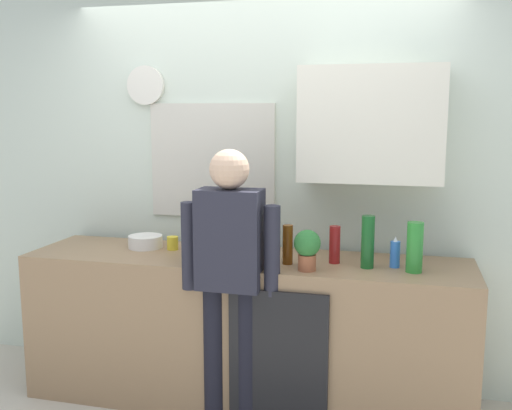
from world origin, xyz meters
TOP-DOWN VIEW (x-y plane):
  - kitchen_counter at (0.00, 0.30)m, footprint 2.70×0.64m
  - dishwasher_panel at (0.28, -0.03)m, footprint 0.56×0.02m
  - back_wall_assembly at (0.09, 0.70)m, footprint 4.30×0.42m
  - coffee_maker at (-0.22, 0.24)m, footprint 0.20×0.20m
  - bottle_clear_soda at (0.99, 0.22)m, footprint 0.09×0.09m
  - bottle_red_vinegar at (0.55, 0.30)m, footprint 0.06×0.06m
  - bottle_green_wine at (0.74, 0.24)m, footprint 0.07×0.07m
  - bottle_amber_beer at (0.28, 0.21)m, footprint 0.06×0.06m
  - bottle_dark_sauce at (0.10, 0.10)m, footprint 0.06×0.06m
  - cup_yellow_cup at (-0.50, 0.38)m, footprint 0.07×0.07m
  - mixing_bowl at (-0.69, 0.39)m, footprint 0.22×0.22m
  - potted_plant at (0.42, 0.10)m, footprint 0.15×0.15m
  - dish_soap at (0.89, 0.29)m, footprint 0.06×0.06m
  - person_at_sink at (0.00, 0.00)m, footprint 0.57×0.22m

SIDE VIEW (x-z plane):
  - dishwasher_panel at x=0.28m, z-range 0.00..0.83m
  - kitchen_counter at x=0.00m, z-range 0.00..0.92m
  - person_at_sink at x=0.00m, z-range 0.15..1.75m
  - mixing_bowl at x=-0.69m, z-range 0.92..1.00m
  - cup_yellow_cup at x=-0.50m, z-range 0.92..1.01m
  - dish_soap at x=0.89m, z-range 0.91..1.09m
  - bottle_dark_sauce at x=0.10m, z-range 0.92..1.10m
  - bottle_red_vinegar at x=0.55m, z-range 0.92..1.14m
  - bottle_amber_beer at x=0.28m, z-range 0.92..1.15m
  - potted_plant at x=0.42m, z-range 0.94..1.17m
  - bottle_clear_soda at x=0.99m, z-range 0.92..1.20m
  - coffee_maker at x=-0.22m, z-range 0.91..1.24m
  - bottle_green_wine at x=0.74m, z-range 0.92..1.22m
  - back_wall_assembly at x=0.09m, z-range 0.06..2.66m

